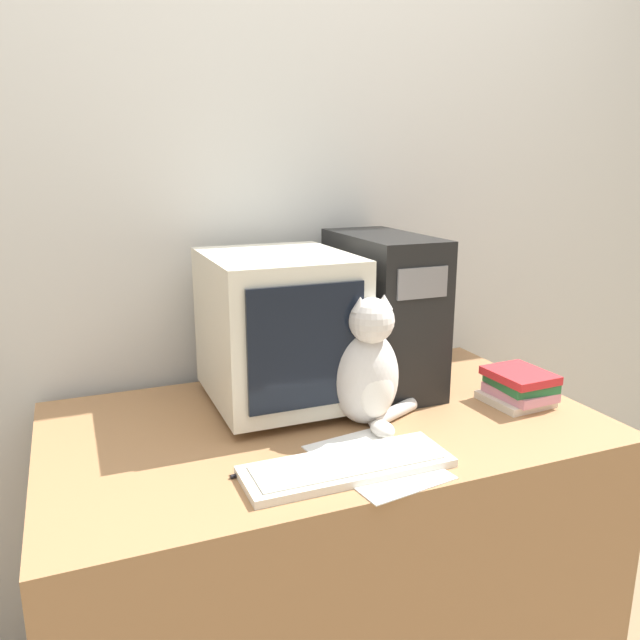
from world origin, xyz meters
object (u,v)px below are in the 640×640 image
Objects in this scene: book_stack at (519,387)px; pen at (262,467)px; computer_tower at (382,311)px; keyboard at (347,466)px; crt_monitor at (278,328)px; cat at (367,370)px.

book_stack is 1.20× the size of pen.
book_stack is 0.76m from pen.
computer_tower is 0.97× the size of keyboard.
keyboard is 2.55× the size of book_stack.
crt_monitor is 2.85× the size of pen.
book_stack is at bearing -45.05° from computer_tower.
computer_tower reaches higher than keyboard.
cat reaches higher than book_stack.
crt_monitor is at bearing 65.66° from pen.
cat is at bearing 175.31° from book_stack.
book_stack is at bearing 16.11° from keyboard.
computer_tower is at bearing 37.97° from pen.
book_stack is at bearing -22.13° from crt_monitor.
pen is (-0.76, -0.10, -0.04)m from book_stack.
keyboard is 0.62m from book_stack.
crt_monitor is 0.43m from pen.
pen is (-0.31, -0.13, -0.14)m from cat.
book_stack is at bearing 7.32° from pen.
book_stack is (0.60, -0.24, -0.17)m from crt_monitor.
crt_monitor reaches higher than keyboard.
crt_monitor is 0.27m from cat.
pen is at bearing -159.27° from cat.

